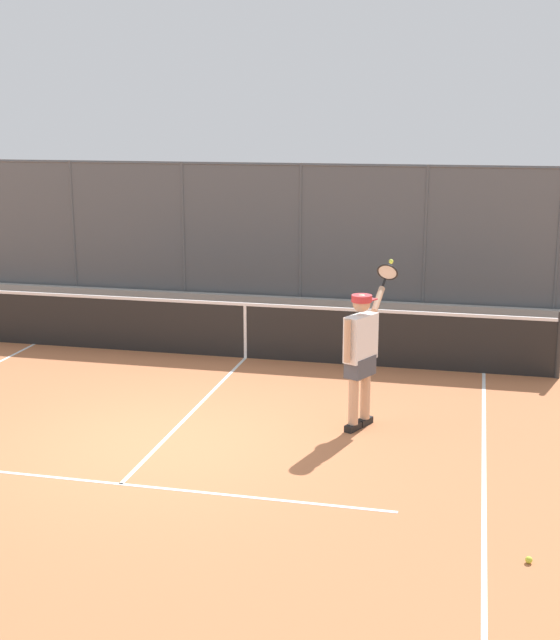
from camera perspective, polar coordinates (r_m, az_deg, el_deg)
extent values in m
plane|color=#B76B42|center=(10.94, -7.94, -8.16)|extent=(60.00, 60.00, 0.00)
cube|color=white|center=(9.87, -10.60, -10.72)|extent=(6.18, 0.05, 0.01)
cube|color=white|center=(9.57, 13.48, -11.66)|extent=(0.05, 9.61, 0.01)
cube|color=white|center=(12.16, -5.62, -5.85)|extent=(0.05, 5.29, 0.01)
cylinder|color=#565B60|center=(18.30, 18.11, 4.97)|extent=(0.07, 0.07, 3.05)
cylinder|color=#565B60|center=(18.26, 9.68, 5.42)|extent=(0.07, 0.07, 3.05)
cylinder|color=#565B60|center=(18.61, 1.38, 5.76)|extent=(0.07, 0.07, 3.05)
cylinder|color=#565B60|center=(19.33, -6.47, 5.96)|extent=(0.07, 0.07, 3.05)
cylinder|color=#565B60|center=(20.38, -13.63, 6.05)|extent=(0.07, 0.07, 3.05)
cylinder|color=#565B60|center=(18.47, 1.40, 10.32)|extent=(16.08, 0.05, 0.05)
cube|color=#565B60|center=(18.61, 1.38, 5.76)|extent=(16.08, 0.02, 3.05)
cube|color=#235B2D|center=(19.27, 1.77, 5.38)|extent=(19.08, 0.90, 2.62)
cube|color=#ADADA8|center=(18.69, 1.24, 1.28)|extent=(17.08, 0.18, 0.15)
cylinder|color=#2D2D2D|center=(14.00, 18.15, -1.60)|extent=(0.09, 0.09, 1.07)
cube|color=black|center=(14.45, -2.33, -0.80)|extent=(10.08, 0.02, 0.91)
cube|color=white|center=(14.34, -2.34, 1.06)|extent=(10.08, 0.04, 0.05)
cube|color=white|center=(14.45, -2.33, -0.80)|extent=(0.05, 0.04, 0.91)
cube|color=black|center=(11.29, 4.90, -7.15)|extent=(0.21, 0.28, 0.09)
cylinder|color=tan|center=(11.14, 4.94, -4.92)|extent=(0.13, 0.13, 0.83)
cube|color=black|center=(11.51, 5.68, -6.75)|extent=(0.21, 0.28, 0.09)
cylinder|color=tan|center=(11.36, 5.73, -4.56)|extent=(0.13, 0.13, 0.83)
cube|color=#474C56|center=(11.15, 5.38, -3.09)|extent=(0.39, 0.49, 0.26)
cube|color=white|center=(11.05, 5.42, -1.19)|extent=(0.41, 0.56, 0.60)
cylinder|color=tan|center=(10.79, 4.52, -1.40)|extent=(0.08, 0.08, 0.56)
cylinder|color=tan|center=(11.37, 6.57, 1.38)|extent=(0.15, 0.41, 0.31)
sphere|color=tan|center=(10.94, 5.48, 1.12)|extent=(0.23, 0.23, 0.23)
cylinder|color=red|center=(10.93, 5.48, 1.45)|extent=(0.35, 0.35, 0.09)
cube|color=red|center=(11.04, 5.84, 1.38)|extent=(0.27, 0.27, 0.02)
cylinder|color=black|center=(11.58, 6.93, 2.43)|extent=(0.06, 0.17, 0.13)
torus|color=black|center=(11.73, 7.19, 3.19)|extent=(0.32, 0.23, 0.26)
cylinder|color=silver|center=(11.73, 7.19, 3.19)|extent=(0.27, 0.18, 0.21)
sphere|color=#D6E042|center=(11.89, 7.44, 3.90)|extent=(0.07, 0.07, 0.07)
sphere|color=#C1D138|center=(8.46, 16.29, -15.13)|extent=(0.07, 0.07, 0.07)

